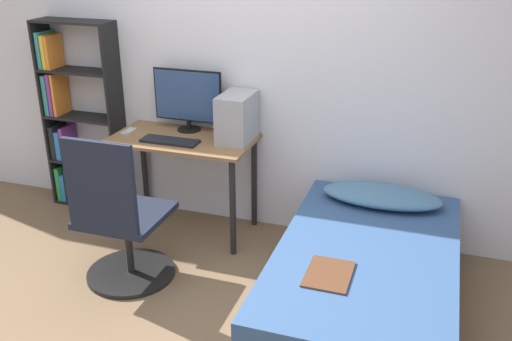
{
  "coord_description": "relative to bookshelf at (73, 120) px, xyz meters",
  "views": [
    {
      "loc": [
        1.38,
        -2.29,
        2.14
      ],
      "look_at": [
        0.33,
        0.84,
        0.75
      ],
      "focal_mm": 40.0,
      "sensor_mm": 36.0,
      "label": 1
    }
  ],
  "objects": [
    {
      "name": "keyboard",
      "position": [
        1.02,
        -0.28,
        0.03
      ],
      "size": [
        0.42,
        0.14,
        0.02
      ],
      "color": "black",
      "rests_on": "desk"
    },
    {
      "name": "office_chair",
      "position": [
        0.98,
        -0.95,
        -0.34
      ],
      "size": [
        0.59,
        0.59,
        1.04
      ],
      "color": "black",
      "rests_on": "ground_plane"
    },
    {
      "name": "desk",
      "position": [
        1.06,
        -0.17,
        -0.1
      ],
      "size": [
        1.05,
        0.57,
        0.75
      ],
      "color": "brown",
      "rests_on": "ground_plane"
    },
    {
      "name": "ground_plane",
      "position": [
        1.44,
        -1.42,
        -0.72
      ],
      "size": [
        14.0,
        14.0,
        0.0
      ],
      "primitive_type": "plane",
      "color": "brown"
    },
    {
      "name": "pc_tower",
      "position": [
        1.45,
        -0.08,
        0.19
      ],
      "size": [
        0.22,
        0.35,
        0.34
      ],
      "color": "#99999E",
      "rests_on": "desk"
    },
    {
      "name": "wall_back",
      "position": [
        1.44,
        0.14,
        0.53
      ],
      "size": [
        8.0,
        0.05,
        2.5
      ],
      "color": "silver",
      "rests_on": "ground_plane"
    },
    {
      "name": "pillow",
      "position": [
        2.51,
        -0.14,
        -0.24
      ],
      "size": [
        0.8,
        0.36,
        0.11
      ],
      "color": "teal",
      "rests_on": "bed"
    },
    {
      "name": "bookshelf",
      "position": [
        0.0,
        0.0,
        0.0
      ],
      "size": [
        0.63,
        0.23,
        1.52
      ],
      "color": "black",
      "rests_on": "ground_plane"
    },
    {
      "name": "phone",
      "position": [
        0.62,
        -0.16,
        0.03
      ],
      "size": [
        0.07,
        0.14,
        0.01
      ],
      "color": "#B7B7BC",
      "rests_on": "desk"
    },
    {
      "name": "bed",
      "position": [
        2.51,
        -0.79,
        -0.51
      ],
      "size": [
        1.05,
        1.81,
        0.43
      ],
      "color": "#4C3D2D",
      "rests_on": "ground_plane"
    },
    {
      "name": "monitor",
      "position": [
        1.03,
        0.02,
        0.27
      ],
      "size": [
        0.54,
        0.18,
        0.46
      ],
      "color": "black",
      "rests_on": "desk"
    },
    {
      "name": "magazine",
      "position": [
        2.36,
        -1.12,
        -0.28
      ],
      "size": [
        0.24,
        0.32,
        0.01
      ],
      "color": "#56331E",
      "rests_on": "bed"
    }
  ]
}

